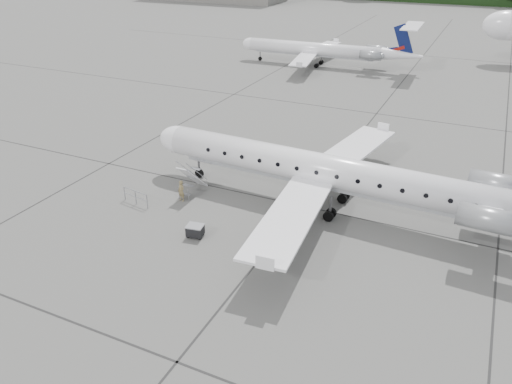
% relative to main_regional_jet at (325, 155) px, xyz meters
% --- Properties ---
extents(ground, '(320.00, 320.00, 0.00)m').
position_rel_main_regional_jet_xyz_m(ground, '(2.66, -5.73, -3.79)').
color(ground, slate).
rests_on(ground, ground).
extents(main_regional_jet, '(30.48, 22.58, 7.58)m').
position_rel_main_regional_jet_xyz_m(main_regional_jet, '(0.00, 0.00, 0.00)').
color(main_regional_jet, white).
rests_on(main_regional_jet, ground).
extents(airstair, '(0.96, 2.52, 2.38)m').
position_rel_main_regional_jet_xyz_m(airstair, '(-9.03, -1.95, -2.60)').
color(airstair, white).
rests_on(airstair, ground).
extents(passenger, '(0.63, 0.50, 1.52)m').
position_rel_main_regional_jet_xyz_m(passenger, '(-9.09, -3.34, -3.03)').
color(passenger, olive).
rests_on(passenger, ground).
extents(safety_railing, '(2.18, 0.43, 1.00)m').
position_rel_main_regional_jet_xyz_m(safety_railing, '(-11.67, -5.07, -3.29)').
color(safety_railing, gray).
rests_on(safety_railing, ground).
extents(baggage_cart, '(1.08, 0.93, 0.84)m').
position_rel_main_regional_jet_xyz_m(baggage_cart, '(-5.79, -6.95, -3.37)').
color(baggage_cart, black).
rests_on(baggage_cart, ground).
extents(bg_regional_left, '(24.89, 18.34, 6.37)m').
position_rel_main_regional_jet_xyz_m(bg_regional_left, '(-14.46, 39.21, -0.61)').
color(bg_regional_left, white).
rests_on(bg_regional_left, ground).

